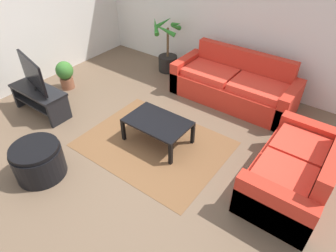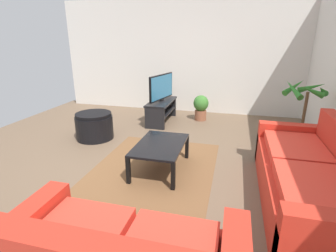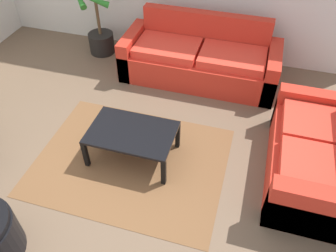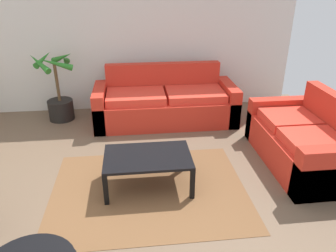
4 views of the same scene
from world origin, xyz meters
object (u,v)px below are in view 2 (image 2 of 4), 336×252
object	(u,v)px
ottoman	(94,126)
potted_plant_small	(201,106)
coffee_table	(160,147)
tv_stand	(162,108)
couch_main	(310,181)
tv	(161,87)
potted_palm	(301,125)

from	to	relation	value
ottoman	potted_plant_small	bearing A→B (deg)	133.20
coffee_table	potted_plant_small	bearing A→B (deg)	174.83
tv_stand	coffee_table	xyz separation A→B (m)	(2.18, 0.60, 0.04)
coffee_table	couch_main	bearing A→B (deg)	77.80
tv_stand	ottoman	bearing A→B (deg)	-35.61
ottoman	tv	bearing A→B (deg)	144.29
couch_main	potted_plant_small	xyz separation A→B (m)	(-2.92, -1.59, 0.01)
couch_main	potted_palm	xyz separation A→B (m)	(-1.74, 0.25, 0.10)
couch_main	coffee_table	distance (m)	1.86
tv	potted_plant_small	distance (m)	1.01
tv	potted_plant_small	bearing A→B (deg)	113.24
potted_palm	coffee_table	bearing A→B (deg)	-56.85
tv	potted_palm	size ratio (longest dim) A/B	0.81
couch_main	potted_palm	bearing A→B (deg)	171.72
tv_stand	potted_palm	size ratio (longest dim) A/B	0.95
potted_palm	potted_plant_small	size ratio (longest dim) A/B	2.01
ottoman	coffee_table	bearing A→B (deg)	60.04
tv_stand	coffee_table	bearing A→B (deg)	15.41
tv_stand	ottoman	size ratio (longest dim) A/B	1.62
couch_main	tv_stand	size ratio (longest dim) A/B	2.07
tv	potted_plant_small	xyz separation A→B (m)	(-0.35, 0.83, -0.47)
coffee_table	potted_palm	world-z (taller)	potted_palm
potted_palm	ottoman	size ratio (longest dim) A/B	1.70
tv	ottoman	size ratio (longest dim) A/B	1.38
tv	potted_plant_small	world-z (taller)	tv
potted_plant_small	ottoman	bearing A→B (deg)	-46.80
tv	potted_palm	bearing A→B (deg)	72.80
tv	potted_palm	distance (m)	2.82
couch_main	ottoman	distance (m)	3.58
potted_plant_small	tv_stand	bearing A→B (deg)	-66.88
couch_main	coffee_table	world-z (taller)	couch_main
tv	coffee_table	bearing A→B (deg)	15.34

